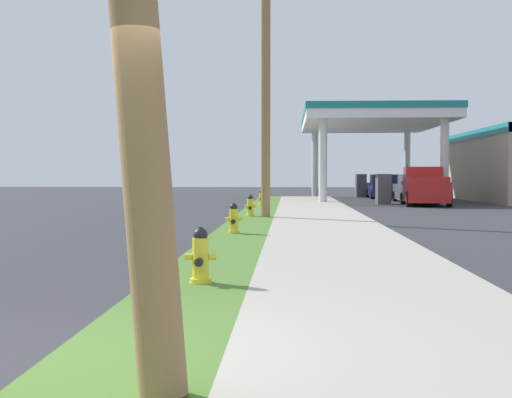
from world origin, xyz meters
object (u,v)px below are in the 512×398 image
Objects in this scene: fire_hydrant_fourth at (261,199)px; car_white_by_far_pump at (414,190)px; fire_hydrant_nearest at (201,259)px; fire_hydrant_second at (234,220)px; truck_red_at_forecourt at (424,187)px; fire_hydrant_third at (250,207)px; utility_pole_midground at (266,62)px; car_navy_by_near_pump at (383,187)px.

car_white_by_far_pump is at bearing 39.00° from fire_hydrant_fourth.
fire_hydrant_nearest is 1.00× the size of fire_hydrant_second.
fire_hydrant_nearest is 27.38m from truck_red_at_forecourt.
fire_hydrant_third and fire_hydrant_fourth have the same top height.
car_white_by_far_pump is 0.82× the size of truck_red_at_forecourt.
fire_hydrant_fourth is 8.93m from truck_red_at_forecourt.
utility_pole_midground is (0.56, 6.37, 4.89)m from fire_hydrant_second.
fire_hydrant_third is at bearing -125.32° from truck_red_at_forecourt.
fire_hydrant_fourth is 0.16× the size of car_white_by_far_pump.
fire_hydrant_nearest is at bearing -107.17° from truck_red_at_forecourt.
fire_hydrant_second is at bearing -90.25° from fire_hydrant_fourth.
fire_hydrant_nearest is at bearing -105.53° from car_white_by_far_pump.
fire_hydrant_second is 15.00m from fire_hydrant_fourth.
fire_hydrant_fourth is (-0.12, 22.65, 0.00)m from fire_hydrant_nearest.
utility_pole_midground is (0.37, 14.02, 4.89)m from fire_hydrant_nearest.
car_navy_by_near_pump is 10.22m from truck_red_at_forecourt.
fire_hydrant_fourth is 10.66m from car_white_by_far_pump.
car_navy_by_near_pump reaches higher than fire_hydrant_nearest.
car_navy_by_near_pump and car_white_by_far_pump have the same top height.
fire_hydrant_nearest and fire_hydrant_fourth have the same top height.
fire_hydrant_second is 1.00× the size of fire_hydrant_third.
fire_hydrant_second is 1.00× the size of fire_hydrant_fourth.
fire_hydrant_second and fire_hydrant_fourth have the same top height.
utility_pole_midground is at bearing -40.92° from fire_hydrant_third.
fire_hydrant_fourth is (0.05, 8.15, 0.00)m from fire_hydrant_third.
fire_hydrant_third is 0.16× the size of car_white_by_far_pump.
car_navy_by_near_pump is at bearing 70.90° from fire_hydrant_third.
fire_hydrant_fourth is 0.07× the size of utility_pole_midground.
car_white_by_far_pump is at bearing -83.76° from car_navy_by_near_pump.
car_white_by_far_pump is (8.34, 21.70, 0.28)m from fire_hydrant_second.
truck_red_at_forecourt is at bearing 54.68° from fire_hydrant_third.
fire_hydrant_second is at bearing -114.08° from truck_red_at_forecourt.
fire_hydrant_third is at bearing 89.91° from fire_hydrant_second.
fire_hydrant_third is at bearing -119.29° from car_white_by_far_pump.
car_navy_by_near_pump is (7.02, 22.33, -4.62)m from utility_pole_midground.
car_navy_by_near_pump is at bearing 75.21° from fire_hydrant_second.
fire_hydrant_second is 6.84m from fire_hydrant_third.
utility_pole_midground is at bearing 84.97° from fire_hydrant_second.
fire_hydrant_nearest is at bearing -89.31° from fire_hydrant_third.
utility_pole_midground is (0.55, -0.48, 4.89)m from fire_hydrant_third.
utility_pole_midground is 2.26× the size of car_white_by_far_pump.
fire_hydrant_third is 0.16× the size of car_navy_by_near_pump.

